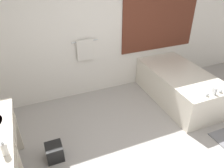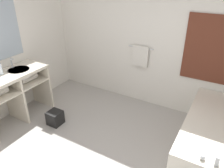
% 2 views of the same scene
% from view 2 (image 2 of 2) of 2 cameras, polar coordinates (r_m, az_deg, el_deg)
% --- Properties ---
extents(wall_back_with_blinds, '(7.40, 0.13, 2.70)m').
position_cam_2_polar(wall_back_with_blinds, '(4.05, 12.69, 11.42)').
color(wall_back_with_blinds, white).
rests_on(wall_back_with_blinds, ground_plane).
extents(vanity_counter, '(0.57, 1.25, 0.92)m').
position_cam_2_polar(vanity_counter, '(4.09, -24.25, -0.69)').
color(vanity_counter, beige).
rests_on(vanity_counter, ground_plane).
extents(sink_faucet, '(0.09, 0.04, 0.18)m').
position_cam_2_polar(sink_faucet, '(4.16, -24.73, 4.99)').
color(sink_faucet, silver).
rests_on(sink_faucet, vanity_counter).
extents(bathtub, '(0.96, 1.81, 0.72)m').
position_cam_2_polar(bathtub, '(3.49, 26.28, -12.76)').
color(bathtub, silver).
rests_on(bathtub, ground_plane).
extents(water_bottle_3, '(0.06, 0.06, 0.20)m').
position_cam_2_polar(water_bottle_3, '(3.96, -27.16, 3.47)').
color(water_bottle_3, white).
rests_on(water_bottle_3, vanity_counter).
extents(waste_bin, '(0.23, 0.23, 0.25)m').
position_cam_2_polar(waste_bin, '(4.01, -14.63, -8.52)').
color(waste_bin, black).
rests_on(waste_bin, ground_plane).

